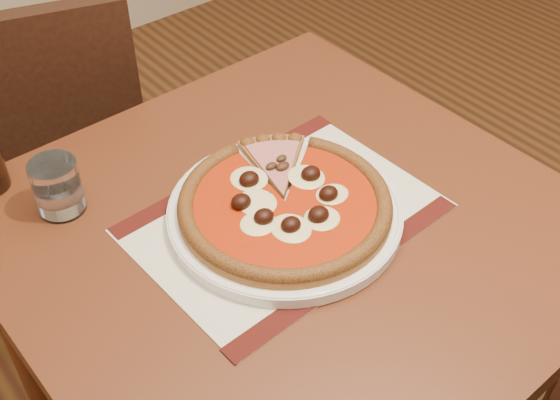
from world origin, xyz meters
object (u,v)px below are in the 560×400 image
at_px(chair_far, 43,157).
at_px(pizza, 285,203).
at_px(plate, 285,213).
at_px(table, 288,269).
at_px(water_glass, 57,187).

distance_m(chair_far, pizza, 0.73).
height_order(chair_far, plate, chair_far).
xyz_separation_m(table, plate, (0.00, 0.01, 0.11)).
bearing_deg(plate, water_glass, 136.85).
bearing_deg(water_glass, table, -44.45).
relative_size(table, chair_far, 0.90).
bearing_deg(plate, table, -95.08).
relative_size(table, pizza, 2.61).
distance_m(chair_far, water_glass, 0.53).
xyz_separation_m(table, pizza, (0.00, 0.01, 0.13)).
height_order(pizza, water_glass, water_glass).
bearing_deg(chair_far, plate, 118.26).
relative_size(table, plate, 2.36).
height_order(table, plate, plate).
xyz_separation_m(table, chair_far, (-0.12, 0.68, -0.13)).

